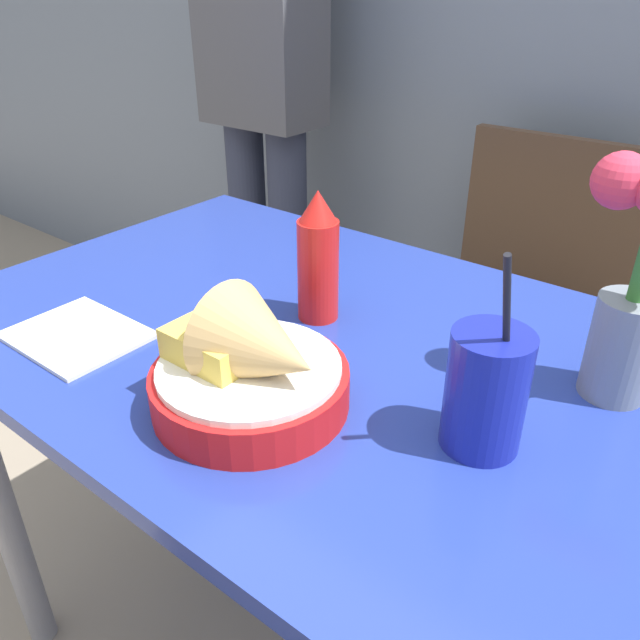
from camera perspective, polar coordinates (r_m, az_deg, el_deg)
dining_table at (r=0.89m, az=2.36°, el=-8.60°), size 1.19×0.70×0.75m
chair_far_window at (r=1.51m, az=18.09°, el=1.63°), size 0.40×0.40×0.88m
food_basket at (r=0.69m, az=-6.07°, el=-4.51°), size 0.22×0.22×0.14m
ketchup_bottle at (r=0.85m, az=-0.18°, el=5.63°), size 0.06×0.06×0.19m
drink_cup at (r=0.65m, az=14.89°, el=-6.59°), size 0.08×0.08×0.23m
napkin at (r=0.90m, az=-21.32°, el=-1.30°), size 0.18×0.14×0.01m
person_standing at (r=1.77m, az=-5.43°, el=22.52°), size 0.32×0.19×1.69m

